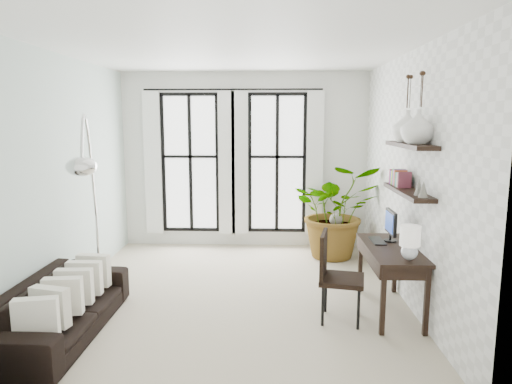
{
  "coord_description": "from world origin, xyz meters",
  "views": [
    {
      "loc": [
        0.5,
        -5.89,
        2.34
      ],
      "look_at": [
        0.29,
        0.3,
        1.36
      ],
      "focal_mm": 32.0,
      "sensor_mm": 36.0,
      "label": 1
    }
  ],
  "objects_px": {
    "desk": "(392,253)",
    "plant": "(336,211)",
    "sofa": "(61,307)",
    "arc_lamp": "(88,160)",
    "desk_chair": "(334,271)",
    "buddha": "(335,239)"
  },
  "relations": [
    {
      "from": "sofa",
      "to": "arc_lamp",
      "type": "height_order",
      "value": "arc_lamp"
    },
    {
      "from": "plant",
      "to": "desk_chair",
      "type": "xyz_separation_m",
      "value": [
        -0.38,
        -2.53,
        -0.21
      ]
    },
    {
      "from": "desk",
      "to": "arc_lamp",
      "type": "distance_m",
      "value": 3.81
    },
    {
      "from": "desk_chair",
      "to": "desk",
      "type": "bearing_deg",
      "value": 27.12
    },
    {
      "from": "sofa",
      "to": "arc_lamp",
      "type": "xyz_separation_m",
      "value": [
        0.1,
        0.7,
        1.55
      ]
    },
    {
      "from": "desk_chair",
      "to": "arc_lamp",
      "type": "height_order",
      "value": "arc_lamp"
    },
    {
      "from": "desk",
      "to": "desk_chair",
      "type": "distance_m",
      "value": 0.75
    },
    {
      "from": "sofa",
      "to": "buddha",
      "type": "bearing_deg",
      "value": -49.04
    },
    {
      "from": "desk",
      "to": "arc_lamp",
      "type": "relative_size",
      "value": 0.58
    },
    {
      "from": "sofa",
      "to": "desk",
      "type": "height_order",
      "value": "desk"
    },
    {
      "from": "buddha",
      "to": "desk_chair",
      "type": "bearing_deg",
      "value": -98.36
    },
    {
      "from": "sofa",
      "to": "buddha",
      "type": "height_order",
      "value": "buddha"
    },
    {
      "from": "sofa",
      "to": "desk_chair",
      "type": "bearing_deg",
      "value": -80.78
    },
    {
      "from": "sofa",
      "to": "desk",
      "type": "distance_m",
      "value": 3.83
    },
    {
      "from": "buddha",
      "to": "plant",
      "type": "bearing_deg",
      "value": 78.29
    },
    {
      "from": "plant",
      "to": "sofa",
      "type": "bearing_deg",
      "value": -138.54
    },
    {
      "from": "desk_chair",
      "to": "arc_lamp",
      "type": "bearing_deg",
      "value": -172.64
    },
    {
      "from": "plant",
      "to": "desk",
      "type": "distance_m",
      "value": 2.35
    },
    {
      "from": "sofa",
      "to": "desk_chair",
      "type": "relative_size",
      "value": 2.03
    },
    {
      "from": "arc_lamp",
      "to": "buddha",
      "type": "relative_size",
      "value": 3.08
    },
    {
      "from": "desk",
      "to": "desk_chair",
      "type": "bearing_deg",
      "value": -164.5
    },
    {
      "from": "desk",
      "to": "plant",
      "type": "bearing_deg",
      "value": 98.19
    }
  ]
}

